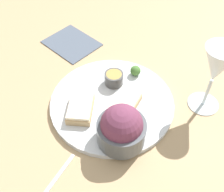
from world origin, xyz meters
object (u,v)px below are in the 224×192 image
napkin (72,43)px  salad_bowl (122,128)px  cheese_toast_near (80,108)px  fork (49,188)px  sauce_ramekin (114,78)px  wine_glass (217,68)px  cheese_toast_far (125,103)px

napkin → salad_bowl: bearing=-139.8°
cheese_toast_near → fork: (-0.20, -0.01, -0.02)m
sauce_ramekin → cheese_toast_near: sauce_ramekin is taller
napkin → wine_glass: bearing=-106.5°
salad_bowl → fork: bearing=144.4°
wine_glass → napkin: bearing=73.5°
fork → cheese_toast_far: bearing=-20.3°
cheese_toast_near → napkin: cheese_toast_near is taller
sauce_ramekin → napkin: sauce_ramekin is taller
cheese_toast_far → fork: (-0.25, 0.09, -0.02)m
wine_glass → napkin: (0.12, 0.42, -0.13)m
salad_bowl → cheese_toast_far: 0.10m
cheese_toast_far → wine_glass: 0.23m
cheese_toast_far → salad_bowl: bearing=-169.4°
cheese_toast_far → fork: cheese_toast_far is taller
cheese_toast_near → salad_bowl: bearing=-111.1°
cheese_toast_near → wine_glass: bearing=-65.7°
sauce_ramekin → cheese_toast_near: size_ratio=0.50×
sauce_ramekin → wine_glass: size_ratio=0.27×
salad_bowl → cheese_toast_near: (0.05, 0.12, -0.03)m
cheese_toast_near → napkin: (0.25, 0.14, -0.02)m
fork → salad_bowl: bearing=-35.6°
sauce_ramekin → cheese_toast_far: sauce_ramekin is taller
napkin → fork: size_ratio=1.12×
cheese_toast_far → wine_glass: bearing=-66.9°
cheese_toast_near → wine_glass: wine_glass is taller
fork → napkin: bearing=17.6°
cheese_toast_near → fork: size_ratio=0.57×
sauce_ramekin → cheese_toast_far: size_ratio=0.55×
salad_bowl → cheese_toast_near: size_ratio=1.10×
salad_bowl → napkin: bearing=40.2°
sauce_ramekin → cheese_toast_far: bearing=-143.2°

